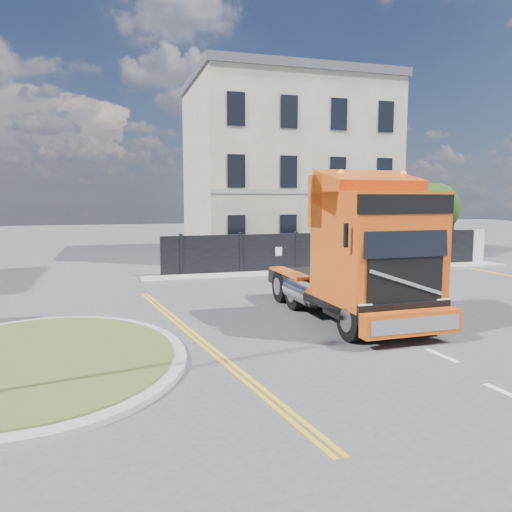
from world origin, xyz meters
name	(u,v)px	position (x,y,z in m)	size (l,w,h in m)	color
ground	(280,315)	(0.00, 0.00, 0.00)	(120.00, 120.00, 0.00)	#424244
traffic_island	(39,360)	(-7.00, -3.00, 0.08)	(6.80, 6.80, 0.17)	#979792
hoarding_fence	(340,251)	(6.55, 9.00, 1.00)	(18.80, 0.25, 2.00)	black
georgian_building	(284,169)	(6.00, 16.50, 5.77)	(12.30, 10.30, 12.80)	beige
tree	(431,210)	(14.38, 12.10, 3.05)	(3.20, 3.20, 4.80)	#382619
pavement_far	(338,271)	(6.00, 8.10, 0.06)	(20.00, 1.60, 0.12)	#979792
truck	(363,258)	(2.03, -1.79, 2.03)	(2.97, 7.60, 4.52)	black
flatbed_pickup	(385,252)	(8.12, 7.07, 1.09)	(2.60, 5.08, 2.02)	slate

